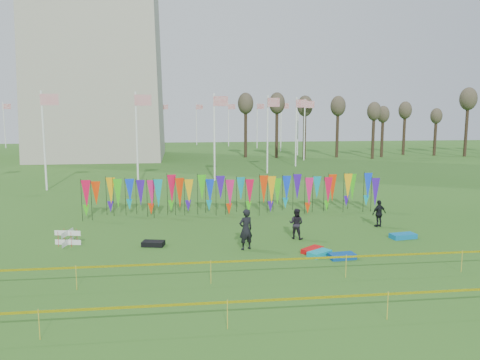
{
  "coord_description": "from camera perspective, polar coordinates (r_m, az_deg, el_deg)",
  "views": [
    {
      "loc": [
        -3.07,
        -19.3,
        6.31
      ],
      "look_at": [
        0.13,
        6.0,
        2.6
      ],
      "focal_mm": 35.0,
      "sensor_mm": 36.0,
      "label": 1
    }
  ],
  "objects": [
    {
      "name": "banner_row",
      "position": [
        29.04,
        -0.48,
        -1.31
      ],
      "size": [
        18.64,
        0.64,
        2.35
      ],
      "color": "black",
      "rests_on": "ground"
    },
    {
      "name": "tree_line",
      "position": [
        72.36,
        21.98,
        7.57
      ],
      "size": [
        53.92,
        1.92,
        7.84
      ],
      "color": "#3D2F1E",
      "rests_on": "ground"
    },
    {
      "name": "person_mid",
      "position": [
        23.67,
        6.87,
        -5.31
      ],
      "size": [
        0.88,
        0.8,
        1.55
      ],
      "primitive_type": "imported",
      "rotation": [
        0.0,
        0.0,
        2.57
      ],
      "color": "black",
      "rests_on": "ground"
    },
    {
      "name": "caution_tape_near",
      "position": [
        17.75,
        2.43,
        -9.88
      ],
      "size": [
        26.0,
        0.02,
        0.9
      ],
      "color": "#F6EC05",
      "rests_on": "ground"
    },
    {
      "name": "box_kite",
      "position": [
        23.98,
        -20.26,
        -6.61
      ],
      "size": [
        0.65,
        0.65,
        0.72
      ],
      "rotation": [
        0.0,
        0.0,
        -0.21
      ],
      "color": "red",
      "rests_on": "ground"
    },
    {
      "name": "caution_tape_far",
      "position": [
        14.32,
        5.0,
        -14.46
      ],
      "size": [
        26.0,
        0.02,
        0.9
      ],
      "color": "#F6EC05",
      "rests_on": "ground"
    },
    {
      "name": "kite_bag_red",
      "position": [
        21.73,
        8.8,
        -8.42
      ],
      "size": [
        1.17,
        1.08,
        0.2
      ],
      "primitive_type": "cube",
      "rotation": [
        0.0,
        0.0,
        0.68
      ],
      "color": "red",
      "rests_on": "ground"
    },
    {
      "name": "person_left",
      "position": [
        21.66,
        0.71,
        -6.04
      ],
      "size": [
        0.84,
        0.74,
        1.91
      ],
      "primitive_type": "imported",
      "rotation": [
        0.0,
        0.0,
        3.54
      ],
      "color": "black",
      "rests_on": "ground"
    },
    {
      "name": "kite_bag_blue",
      "position": [
        21.01,
        12.35,
        -9.06
      ],
      "size": [
        1.17,
        0.69,
        0.23
      ],
      "primitive_type": "cube",
      "rotation": [
        0.0,
        0.0,
        0.1
      ],
      "color": "#094294",
      "rests_on": "ground"
    },
    {
      "name": "kite_bag_black",
      "position": [
        22.79,
        -10.53,
        -7.62
      ],
      "size": [
        1.13,
        0.81,
        0.24
      ],
      "primitive_type": "cube",
      "rotation": [
        0.0,
        0.0,
        -0.23
      ],
      "color": "black",
      "rests_on": "ground"
    },
    {
      "name": "flagpole_ring",
      "position": [
        68.22,
        -16.52,
        6.0
      ],
      "size": [
        57.4,
        56.16,
        8.0
      ],
      "color": "white",
      "rests_on": "ground"
    },
    {
      "name": "kite_bag_turquoise",
      "position": [
        21.25,
        9.66,
        -8.81
      ],
      "size": [
        1.22,
        1.07,
        0.22
      ],
      "primitive_type": "cube",
      "rotation": [
        0.0,
        0.0,
        0.59
      ],
      "color": "#0B9FAF",
      "rests_on": "ground"
    },
    {
      "name": "ground",
      "position": [
        20.53,
        1.77,
        -9.62
      ],
      "size": [
        160.0,
        160.0,
        0.0
      ],
      "primitive_type": "plane",
      "color": "#2A5919",
      "rests_on": "ground"
    },
    {
      "name": "kite_bag_teal",
      "position": [
        25.12,
        19.25,
        -6.46
      ],
      "size": [
        1.35,
        0.8,
        0.24
      ],
      "primitive_type": "cube",
      "rotation": [
        0.0,
        0.0,
        0.16
      ],
      "color": "#0C6FAF",
      "rests_on": "ground"
    },
    {
      "name": "person_right",
      "position": [
        27.04,
        16.59,
        -3.93
      ],
      "size": [
        0.98,
        0.72,
        1.5
      ],
      "primitive_type": "imported",
      "rotation": [
        0.0,
        0.0,
        3.41
      ],
      "color": "black",
      "rests_on": "ground"
    }
  ]
}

